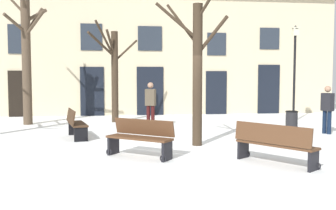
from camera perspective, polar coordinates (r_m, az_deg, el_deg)
The scene contains 12 objects.
ground_plane at distance 11.25m, azimuth 1.17°, elevation -5.66°, with size 31.28×31.28×0.00m, color white.
building_facade at distance 19.76m, azimuth -2.74°, elevation 7.87°, with size 19.55×0.60×6.31m.
tree_left_of_center at distance 16.58m, azimuth -19.96°, elevation 7.02°, with size 2.05×2.13×5.56m.
tree_foreground at distance 16.56m, azimuth -7.89°, elevation 4.79°, with size 2.06×1.92×4.17m.
tree_near_facade at distance 10.84m, azimuth 4.34°, elevation 5.47°, with size 2.06×1.75×4.87m.
streetlamp at distance 17.37m, azimuth 18.01°, elevation 5.79°, with size 0.30×0.30×4.06m.
litter_bin at distance 13.74m, azimuth 17.60°, elevation -2.42°, with size 0.42×0.42×0.78m.
bench_far_corner at distance 8.85m, azimuth 15.29°, elevation -5.43°, with size 1.44×1.77×0.90m.
bench_facing_shops at distance 12.51m, azimuth -13.34°, elevation -2.65°, with size 0.82×1.63×0.91m.
bench_back_to_back_right at distance 9.37m, azimuth -4.05°, elevation -4.77°, with size 1.62×1.40×0.90m.
person_by_shop_door at distance 14.12m, azimuth 22.24°, elevation -0.34°, with size 0.35×0.44×1.61m.
person_crossing_plaza at distance 14.85m, azimuth -2.57°, elevation 0.40°, with size 0.44×0.36×1.71m.
Camera 1 is at (-1.72, -10.95, 1.92)m, focal length 41.73 mm.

